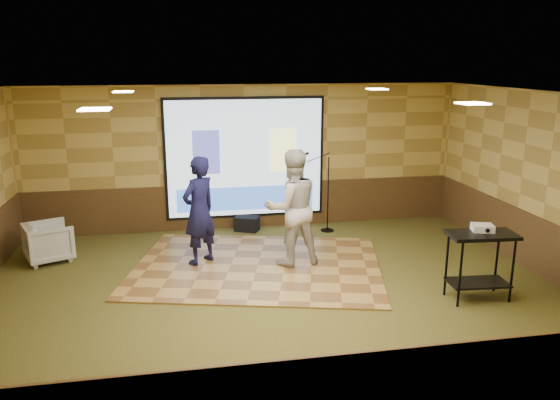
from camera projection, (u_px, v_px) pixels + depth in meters
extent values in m
plane|color=#2D3417|center=(274.00, 293.00, 8.40)|extent=(9.00, 9.00, 0.00)
cube|color=tan|center=(245.00, 158.00, 11.36)|extent=(9.00, 0.04, 3.00)
cube|color=tan|center=(343.00, 298.00, 4.70)|extent=(9.00, 0.04, 3.00)
cube|color=tan|center=(547.00, 186.00, 8.82)|extent=(0.04, 7.00, 3.00)
cube|color=white|center=(273.00, 95.00, 7.65)|extent=(9.00, 7.00, 0.04)
cube|color=#482D18|center=(246.00, 205.00, 11.60)|extent=(9.00, 0.04, 0.95)
cube|color=#482D18|center=(339.00, 400.00, 4.97)|extent=(9.00, 0.04, 0.95)
cube|color=#482D18|center=(539.00, 246.00, 9.07)|extent=(0.04, 7.00, 0.95)
cube|color=black|center=(245.00, 158.00, 11.31)|extent=(3.32, 0.03, 2.52)
cube|color=silver|center=(245.00, 158.00, 11.28)|extent=(3.20, 0.02, 2.40)
cube|color=#424391|center=(206.00, 152.00, 11.09)|extent=(0.55, 0.01, 0.90)
cube|color=#FFF793|center=(283.00, 150.00, 11.37)|extent=(0.55, 0.01, 0.90)
cube|color=blue|center=(246.00, 198.00, 11.48)|extent=(2.88, 0.01, 0.50)
cube|color=beige|center=(123.00, 92.00, 8.98)|extent=(0.32, 0.32, 0.02)
cube|color=beige|center=(377.00, 89.00, 9.76)|extent=(0.32, 0.32, 0.02)
cube|color=beige|center=(95.00, 109.00, 5.84)|extent=(0.32, 0.32, 0.02)
cube|color=beige|center=(473.00, 103.00, 6.62)|extent=(0.32, 0.32, 0.02)
cube|color=#A87D3D|center=(258.00, 266.00, 9.46)|extent=(4.85, 4.13, 0.03)
imported|color=#13123B|center=(199.00, 211.00, 9.35)|extent=(0.82, 0.79, 1.89)
imported|color=#BCB7AC|center=(292.00, 208.00, 9.30)|extent=(1.09, 0.91, 2.01)
cylinder|color=black|center=(460.00, 275.00, 7.81)|extent=(0.04, 0.04, 0.98)
cylinder|color=black|center=(512.00, 271.00, 7.96)|extent=(0.04, 0.04, 0.98)
cylinder|color=black|center=(447.00, 265.00, 8.21)|extent=(0.04, 0.04, 0.98)
cylinder|color=black|center=(497.00, 261.00, 8.35)|extent=(0.04, 0.04, 0.98)
cube|color=black|center=(482.00, 235.00, 7.95)|extent=(0.98, 0.52, 0.05)
cube|color=black|center=(478.00, 282.00, 8.14)|extent=(0.88, 0.46, 0.03)
cube|color=white|center=(483.00, 228.00, 8.03)|extent=(0.36, 0.32, 0.10)
cylinder|color=black|center=(327.00, 230.00, 11.43)|extent=(0.27, 0.27, 0.02)
cylinder|color=black|center=(328.00, 195.00, 11.24)|extent=(0.02, 0.02, 1.56)
cylinder|color=black|center=(318.00, 158.00, 11.00)|extent=(0.50, 0.02, 0.20)
cylinder|color=black|center=(306.00, 154.00, 10.94)|extent=(0.12, 0.05, 0.08)
imported|color=gray|center=(49.00, 242.00, 9.66)|extent=(1.00, 0.99, 0.70)
cube|color=black|center=(247.00, 224.00, 11.42)|extent=(0.57, 0.49, 0.30)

